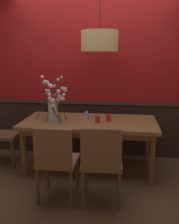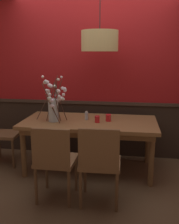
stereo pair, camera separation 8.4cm
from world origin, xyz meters
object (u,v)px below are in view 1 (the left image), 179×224
object	(u,v)px
chair_near_side_right	(102,161)
condiment_bottle	(86,116)
candle_holder_nearer_edge	(108,118)
chair_far_side_left	(83,119)
pendant_lamp	(100,41)
chair_far_side_right	(109,120)
candle_holder_nearer_center	(97,119)
vase_with_blossoms	(54,105)
dining_table	(90,126)
chair_near_side_left	(56,159)

from	to	relation	value
chair_near_side_right	condiment_bottle	bearing A→B (deg)	107.62
candle_holder_nearer_edge	chair_near_side_right	bearing A→B (deg)	-90.86
chair_far_side_left	pendant_lamp	distance (m)	1.56
chair_far_side_right	condiment_bottle	world-z (taller)	chair_far_side_right
candle_holder_nearer_center	vase_with_blossoms	bearing A→B (deg)	-178.14
pendant_lamp	vase_with_blossoms	bearing A→B (deg)	-161.43
chair_far_side_left	candle_holder_nearer_edge	bearing A→B (deg)	-60.36
chair_far_side_right	condiment_bottle	distance (m)	0.89
candle_holder_nearer_center	pendant_lamp	bearing A→B (deg)	88.90
pendant_lamp	condiment_bottle	bearing A→B (deg)	-164.13
chair_far_side_right	candle_holder_nearer_center	size ratio (longest dim) A/B	10.41
chair_far_side_left	chair_far_side_right	bearing A→B (deg)	-3.78
chair_near_side_right	pendant_lamp	xyz separation A→B (m)	(-0.13, 1.00, 1.30)
chair_far_side_left	chair_near_side_right	bearing A→B (deg)	-74.76
chair_far_side_right	pendant_lamp	size ratio (longest dim) A/B	1.05
candle_holder_nearer_center	candle_holder_nearer_edge	xyz separation A→B (m)	(0.14, 0.09, 0.00)
vase_with_blossoms	chair_near_side_right	bearing A→B (deg)	-47.36
pendant_lamp	chair_far_side_right	bearing A→B (deg)	82.02
chair_near_side_right	candle_holder_nearer_center	bearing A→B (deg)	99.08
dining_table	candle_holder_nearer_edge	world-z (taller)	candle_holder_nearer_edge
dining_table	chair_far_side_left	bearing A→B (deg)	104.96
chair_near_side_left	dining_table	bearing A→B (deg)	74.04
chair_near_side_right	candle_holder_nearer_edge	xyz separation A→B (m)	(0.01, 0.91, 0.26)
dining_table	chair_near_side_right	xyz separation A→B (m)	(0.25, -0.90, -0.13)
vase_with_blossoms	condiment_bottle	world-z (taller)	vase_with_blossoms
vase_with_blossoms	condiment_bottle	xyz separation A→B (m)	(0.43, 0.15, -0.17)
candle_holder_nearer_center	chair_far_side_left	bearing A→B (deg)	110.14
chair_near_side_right	condiment_bottle	xyz separation A→B (m)	(-0.30, 0.95, 0.27)
chair_far_side_right	vase_with_blossoms	bearing A→B (deg)	-126.49
chair_far_side_left	candle_holder_nearer_center	xyz separation A→B (m)	(0.36, -0.98, 0.25)
chair_near_side_left	pendant_lamp	distance (m)	1.68
chair_far_side_left	candle_holder_nearer_center	bearing A→B (deg)	-69.86
chair_far_side_right	condiment_bottle	xyz separation A→B (m)	(-0.28, -0.81, 0.25)
candle_holder_nearer_center	dining_table	bearing A→B (deg)	143.78
candle_holder_nearer_edge	condiment_bottle	distance (m)	0.32
vase_with_blossoms	candle_holder_nearer_edge	world-z (taller)	vase_with_blossoms
condiment_bottle	pendant_lamp	distance (m)	1.05
candle_holder_nearer_center	condiment_bottle	xyz separation A→B (m)	(-0.17, 0.13, 0.01)
chair_far_side_left	condiment_bottle	bearing A→B (deg)	-77.51
chair_far_side_left	chair_near_side_right	xyz separation A→B (m)	(0.49, -1.79, -0.00)
chair_near_side_left	condiment_bottle	xyz separation A→B (m)	(0.20, 0.94, 0.28)
dining_table	chair_far_side_right	xyz separation A→B (m)	(0.23, 0.86, -0.11)
vase_with_blossoms	candle_holder_nearer_center	distance (m)	0.63
dining_table	condiment_bottle	world-z (taller)	condiment_bottle
chair_far_side_left	condiment_bottle	size ratio (longest dim) A/B	7.68
chair_far_side_left	candle_holder_nearer_center	size ratio (longest dim) A/B	10.06
chair_far_side_right	pendant_lamp	distance (m)	1.49
chair_far_side_left	vase_with_blossoms	distance (m)	1.11
pendant_lamp	chair_near_side_left	bearing A→B (deg)	-111.00
dining_table	pendant_lamp	world-z (taller)	pendant_lamp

